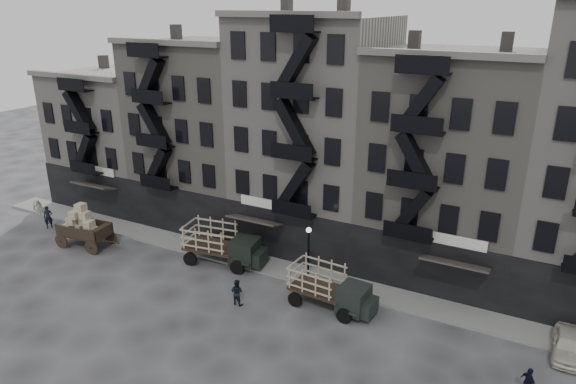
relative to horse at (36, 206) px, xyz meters
The scene contains 15 objects.
ground 24.14m from the horse, ahead, with size 140.00×140.00×0.00m, color #38383A.
sidewalk 24.04m from the horse, ahead, with size 55.00×2.50×0.15m, color slate.
building_west 9.87m from the horse, 61.46° to the left, with size 10.00×11.35×13.20m.
building_midwest 17.19m from the horse, 27.71° to the left, with size 10.00×11.35×16.20m.
building_center 26.26m from the horse, 17.03° to the left, with size 10.00×11.35×18.20m.
building_mideast 35.43m from the horse, 12.20° to the left, with size 10.00×11.35×16.20m.
lamp_post 27.08m from the horse, ahead, with size 0.36×0.36×4.28m.
horse is the anchor object (origin of this frame).
wagon 9.34m from the horse, 15.42° to the right, with size 4.29×2.58×3.47m.
stake_truck_west 20.16m from the horse, ahead, with size 6.19×3.13×2.99m.
stake_truck_east 29.37m from the horse, ahead, with size 5.57×2.59×2.72m.
car_east 42.45m from the horse, ahead, with size 1.49×3.70×1.26m, color beige.
pedestrian_west 3.88m from the horse, 22.80° to the right, with size 0.71×0.46×1.93m, color black.
pedestrian_mid 24.34m from the horse, ahead, with size 0.84×0.65×1.72m, color black.
policeman 41.02m from the horse, ahead, with size 0.94×0.39×1.60m, color black.
Camera 1 is at (15.86, -24.70, 17.83)m, focal length 32.00 mm.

